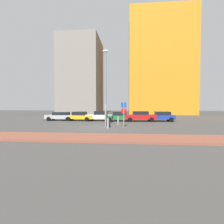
% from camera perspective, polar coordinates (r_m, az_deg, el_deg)
% --- Properties ---
extents(ground_plane, '(120.00, 120.00, 0.00)m').
position_cam_1_polar(ground_plane, '(18.49, -4.68, -5.18)').
color(ground_plane, '#4C4947').
extents(sidewalk_brick, '(40.00, 3.05, 0.14)m').
position_cam_1_polar(sidewalk_brick, '(12.59, -9.55, -8.39)').
color(sidewalk_brick, '#93513D').
rests_on(sidewalk_brick, ground).
extents(parked_car_silver, '(4.61, 1.99, 1.33)m').
position_cam_1_polar(parked_car_silver, '(27.90, -16.76, -1.29)').
color(parked_car_silver, '#B7BABF').
rests_on(parked_car_silver, ground).
extents(parked_car_yellow, '(4.57, 2.18, 1.42)m').
position_cam_1_polar(parked_car_yellow, '(26.84, -10.90, -1.35)').
color(parked_car_yellow, gold).
rests_on(parked_car_yellow, ground).
extents(parked_car_white, '(4.29, 2.16, 1.52)m').
position_cam_1_polar(parked_car_white, '(26.31, -3.94, -1.28)').
color(parked_car_white, white).
rests_on(parked_car_white, ground).
extents(parked_car_green, '(4.21, 2.16, 1.43)m').
position_cam_1_polar(parked_car_green, '(25.74, 2.43, -1.42)').
color(parked_car_green, '#237238').
rests_on(parked_car_green, ground).
extents(parked_car_red, '(4.67, 2.23, 1.51)m').
position_cam_1_polar(parked_car_red, '(25.74, 9.41, -1.36)').
color(parked_car_red, red).
rests_on(parked_car_red, ground).
extents(parked_car_blue, '(4.12, 1.98, 1.47)m').
position_cam_1_polar(parked_car_blue, '(26.47, 16.06, -1.35)').
color(parked_car_blue, '#1E389E').
rests_on(parked_car_blue, ground).
extents(parking_sign_post, '(0.60, 0.10, 2.72)m').
position_cam_1_polar(parking_sign_post, '(18.14, 3.95, 0.09)').
color(parking_sign_post, gray).
rests_on(parking_sign_post, ground).
extents(parking_meter, '(0.18, 0.14, 1.28)m').
position_cam_1_polar(parking_meter, '(20.10, -1.76, -2.19)').
color(parking_meter, '#4C4C51').
rests_on(parking_meter, ground).
extents(street_lamp, '(0.70, 0.36, 8.56)m').
position_cam_1_polar(street_lamp, '(19.30, -2.17, 9.80)').
color(street_lamp, gray).
rests_on(street_lamp, ground).
extents(traffic_bollard_near, '(0.15, 0.15, 1.02)m').
position_cam_1_polar(traffic_bollard_near, '(21.02, 2.03, -2.88)').
color(traffic_bollard_near, '#B7B7BC').
rests_on(traffic_bollard_near, ground).
extents(traffic_bollard_mid, '(0.15, 0.15, 1.03)m').
position_cam_1_polar(traffic_bollard_mid, '(17.56, -1.37, -3.89)').
color(traffic_bollard_mid, '#B7B7BC').
rests_on(traffic_bollard_mid, ground).
extents(traffic_bollard_far, '(0.16, 0.16, 1.08)m').
position_cam_1_polar(traffic_bollard_far, '(20.87, -1.27, -2.84)').
color(traffic_bollard_far, '#B7B7BC').
rests_on(traffic_bollard_far, ground).
extents(traffic_bollard_edge, '(0.16, 0.16, 0.87)m').
position_cam_1_polar(traffic_bollard_edge, '(18.44, -0.81, -3.84)').
color(traffic_bollard_edge, black).
rests_on(traffic_bollard_edge, ground).
extents(building_colorful_midrise, '(16.84, 14.25, 27.19)m').
position_cam_1_polar(building_colorful_midrise, '(51.79, 15.41, 14.65)').
color(building_colorful_midrise, orange).
rests_on(building_colorful_midrise, ground).
extents(building_under_construction, '(10.42, 12.43, 20.56)m').
position_cam_1_polar(building_under_construction, '(49.21, -10.13, 11.43)').
color(building_under_construction, gray).
rests_on(building_under_construction, ground).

